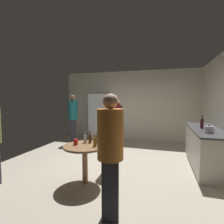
# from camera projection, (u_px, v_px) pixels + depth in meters

# --- Properties ---
(ground_plane) EXTENTS (5.20, 5.20, 0.10)m
(ground_plane) POSITION_uv_depth(u_px,v_px,m) (108.00, 164.00, 4.33)
(ground_plane) COLOR #B2A893
(wall_back) EXTENTS (5.32, 0.06, 2.70)m
(wall_back) POSITION_uv_depth(u_px,v_px,m) (129.00, 106.00, 6.73)
(wall_back) COLOR silver
(wall_back) RESTS_ON ground_plane
(refrigerator) EXTENTS (0.70, 0.68, 1.80)m
(refrigerator) POSITION_uv_depth(u_px,v_px,m) (100.00, 117.00, 6.66)
(refrigerator) COLOR silver
(refrigerator) RESTS_ON ground_plane
(kitchen_counter) EXTENTS (0.64, 2.15, 0.90)m
(kitchen_counter) POSITION_uv_depth(u_px,v_px,m) (205.00, 147.00, 4.07)
(kitchen_counter) COLOR beige
(kitchen_counter) RESTS_ON ground_plane
(kettle) EXTENTS (0.24, 0.17, 0.18)m
(kettle) POSITION_uv_depth(u_px,v_px,m) (209.00, 130.00, 3.52)
(kettle) COLOR #B2B2B7
(kettle) RESTS_ON kitchen_counter
(wine_bottle_on_counter) EXTENTS (0.08, 0.08, 0.31)m
(wine_bottle_on_counter) POSITION_uv_depth(u_px,v_px,m) (202.00, 123.00, 4.09)
(wine_bottle_on_counter) COLOR #3F141E
(wine_bottle_on_counter) RESTS_ON kitchen_counter
(foreground_table) EXTENTS (0.80, 0.80, 0.73)m
(foreground_table) POSITION_uv_depth(u_px,v_px,m) (85.00, 151.00, 3.20)
(foreground_table) COLOR olive
(foreground_table) RESTS_ON ground_plane
(beer_bottle_amber) EXTENTS (0.06, 0.06, 0.23)m
(beer_bottle_amber) POSITION_uv_depth(u_px,v_px,m) (95.00, 142.00, 3.11)
(beer_bottle_amber) COLOR #8C5919
(beer_bottle_amber) RESTS_ON foreground_table
(beer_bottle_brown) EXTENTS (0.06, 0.06, 0.23)m
(beer_bottle_brown) POSITION_uv_depth(u_px,v_px,m) (90.00, 139.00, 3.37)
(beer_bottle_brown) COLOR #593314
(beer_bottle_brown) RESTS_ON foreground_table
(beer_bottle_green) EXTENTS (0.06, 0.06, 0.23)m
(beer_bottle_green) POSITION_uv_depth(u_px,v_px,m) (97.00, 139.00, 3.35)
(beer_bottle_green) COLOR #26662D
(beer_bottle_green) RESTS_ON foreground_table
(beer_bottle_clear) EXTENTS (0.06, 0.06, 0.23)m
(beer_bottle_clear) POSITION_uv_depth(u_px,v_px,m) (85.00, 139.00, 3.38)
(beer_bottle_clear) COLOR silver
(beer_bottle_clear) RESTS_ON foreground_table
(plastic_cup_red) EXTENTS (0.08, 0.08, 0.11)m
(plastic_cup_red) POSITION_uv_depth(u_px,v_px,m) (76.00, 142.00, 3.22)
(plastic_cup_red) COLOR red
(plastic_cup_red) RESTS_ON foreground_table
(person_in_teal_shirt) EXTENTS (0.47, 0.47, 1.75)m
(person_in_teal_shirt) POSITION_uv_depth(u_px,v_px,m) (73.00, 115.00, 6.18)
(person_in_teal_shirt) COLOR #2D2D38
(person_in_teal_shirt) RESTS_ON ground_plane
(person_in_orange_shirt) EXTENTS (0.42, 0.42, 1.67)m
(person_in_orange_shirt) POSITION_uv_depth(u_px,v_px,m) (110.00, 147.00, 2.20)
(person_in_orange_shirt) COLOR #2D2D38
(person_in_orange_shirt) RESTS_ON ground_plane
(person_in_black_shirt) EXTENTS (0.40, 0.40, 1.59)m
(person_in_black_shirt) POSITION_uv_depth(u_px,v_px,m) (117.00, 121.00, 5.29)
(person_in_black_shirt) COLOR #2D2D38
(person_in_black_shirt) RESTS_ON ground_plane
(person_in_maroon_shirt) EXTENTS (0.48, 0.48, 1.71)m
(person_in_maroon_shirt) POSITION_uv_depth(u_px,v_px,m) (113.00, 125.00, 3.87)
(person_in_maroon_shirt) COLOR #2D2D38
(person_in_maroon_shirt) RESTS_ON ground_plane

